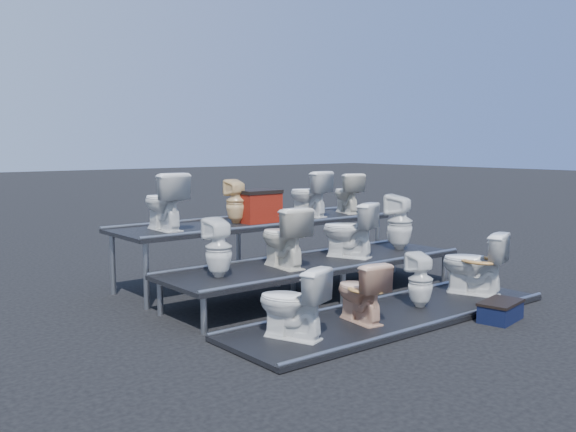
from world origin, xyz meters
TOP-DOWN VIEW (x-y plane):
  - ground at (0.00, 0.00)m, footprint 80.00×80.00m
  - tier_front at (0.00, -1.30)m, footprint 4.20×1.20m
  - tier_mid at (0.00, 0.00)m, footprint 4.20×1.20m
  - tier_back at (0.00, 1.30)m, footprint 4.20×1.20m
  - toilet_0 at (-1.47, -1.30)m, footprint 0.63×0.80m
  - toilet_1 at (-0.52, -1.30)m, footprint 0.45×0.69m
  - toilet_2 at (0.46, -1.30)m, footprint 0.35×0.35m
  - toilet_3 at (1.50, -1.30)m, footprint 0.68×0.89m
  - toilet_4 at (-1.48, 0.00)m, footprint 0.32×0.33m
  - toilet_5 at (-0.55, 0.00)m, footprint 0.48×0.77m
  - toilet_6 at (0.55, 0.00)m, footprint 0.64×0.82m
  - toilet_7 at (1.56, 0.00)m, footprint 0.44×0.45m
  - toilet_8 at (-1.48, 1.30)m, footprint 0.43×0.74m
  - toilet_9 at (-0.36, 1.30)m, footprint 0.30×0.30m
  - toilet_10 at (0.97, 1.30)m, footprint 0.46×0.72m
  - toilet_11 at (1.77, 1.30)m, footprint 0.54×0.71m
  - red_crate at (-0.04, 1.24)m, footprint 0.57×0.46m
  - step_stool at (0.87, -2.11)m, footprint 0.59×0.42m

SIDE VIEW (x-z plane):
  - ground at x=0.00m, z-range 0.00..0.00m
  - tier_front at x=0.00m, z-range 0.00..0.06m
  - step_stool at x=0.87m, z-range 0.00..0.19m
  - tier_mid at x=0.00m, z-range 0.00..0.46m
  - toilet_2 at x=0.46m, z-range 0.06..0.70m
  - toilet_1 at x=-0.52m, z-range 0.06..0.72m
  - toilet_0 at x=-1.47m, z-range 0.06..0.78m
  - tier_back at x=0.00m, z-range 0.00..0.86m
  - toilet_3 at x=1.50m, z-range 0.06..0.86m
  - toilet_4 at x=-1.48m, z-range 0.46..1.13m
  - toilet_6 at x=0.55m, z-range 0.46..1.20m
  - toilet_5 at x=-0.55m, z-range 0.46..1.21m
  - toilet_7 at x=1.56m, z-range 0.46..1.25m
  - red_crate at x=-0.04m, z-range 0.86..1.27m
  - toilet_9 at x=-0.36m, z-range 0.86..1.47m
  - toilet_11 at x=1.77m, z-range 0.86..1.50m
  - toilet_10 at x=0.97m, z-range 0.86..1.56m
  - toilet_8 at x=-1.48m, z-range 0.86..1.60m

